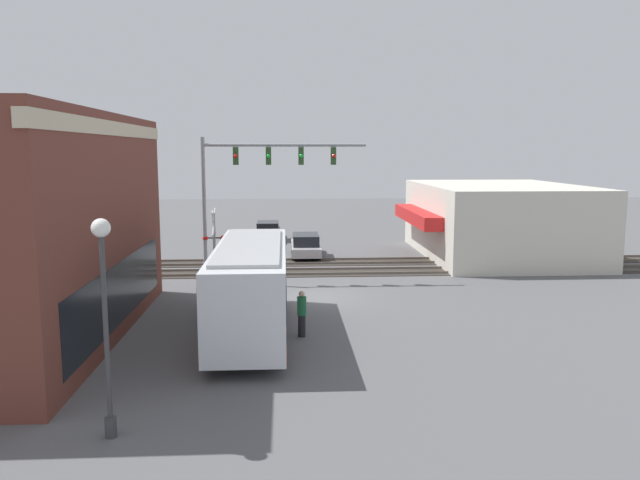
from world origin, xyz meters
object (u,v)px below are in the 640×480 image
at_px(city_bus, 251,285).
at_px(streetlamp, 105,310).
at_px(crossing_signal, 214,238).
at_px(pedestrian_near_bus, 302,313).
at_px(parked_car_black, 268,231).
at_px(parked_car_silver, 306,246).

xyz_separation_m(city_bus, streetlamp, (-8.32, 2.92, 1.26)).
bearing_deg(streetlamp, city_bus, -19.35).
relative_size(crossing_signal, pedestrian_near_bus, 2.23).
bearing_deg(parked_car_black, city_bus, 180.00).
xyz_separation_m(streetlamp, parked_car_black, (32.89, -2.92, -2.46)).
relative_size(city_bus, parked_car_silver, 2.11).
bearing_deg(parked_car_silver, streetlamp, 167.67).
xyz_separation_m(city_bus, parked_car_silver, (16.95, -2.60, -1.18)).
distance_m(crossing_signal, streetlamp, 17.83).
distance_m(crossing_signal, parked_car_silver, 9.12).
height_order(crossing_signal, streetlamp, streetlamp).
bearing_deg(city_bus, parked_car_black, -0.00).
height_order(parked_car_black, pedestrian_near_bus, pedestrian_near_bus).
xyz_separation_m(city_bus, crossing_signal, (9.48, 2.38, 0.43)).
xyz_separation_m(streetlamp, parked_car_silver, (25.27, -5.52, -2.44)).
bearing_deg(parked_car_black, crossing_signal, 171.02).
bearing_deg(parked_car_black, pedestrian_near_bus, -175.76).
bearing_deg(crossing_signal, streetlamp, 178.26).
height_order(city_bus, parked_car_black, city_bus).
height_order(parked_car_silver, parked_car_black, parked_car_silver).
bearing_deg(pedestrian_near_bus, parked_car_black, 4.24).
bearing_deg(crossing_signal, parked_car_silver, -33.73).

